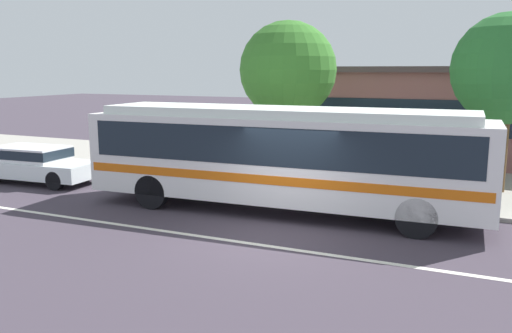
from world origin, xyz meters
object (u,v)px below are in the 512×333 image
Objects in this scene: sedan_behind_bus at (34,162)px; street_tree_mid_block at (508,69)px; pedestrian_waiting_near_sign at (484,169)px; pedestrian_walking_along_curb at (315,159)px; bus_stop_sign at (453,156)px; pedestrian_standing_by_tree at (274,157)px; street_tree_near_stop at (288,70)px; transit_bus at (282,152)px.

street_tree_mid_block is at bearing 16.82° from sedan_behind_bus.
pedestrian_waiting_near_sign is 5.18m from pedestrian_walking_along_curb.
bus_stop_sign is at bearing -114.01° from street_tree_mid_block.
pedestrian_standing_by_tree is at bearing 16.24° from sedan_behind_bus.
pedestrian_walking_along_curb is 0.96× the size of pedestrian_standing_by_tree.
pedestrian_walking_along_curb is at bearing -45.58° from street_tree_near_stop.
street_tree_mid_block is (7.23, 0.16, 0.02)m from street_tree_near_stop.
pedestrian_standing_by_tree is at bearing -175.13° from pedestrian_waiting_near_sign.
transit_bus is 5.36m from street_tree_near_stop.
street_tree_mid_block is at bearing 65.99° from bus_stop_sign.
street_tree_near_stop reaches higher than pedestrian_walking_along_curb.
transit_bus is at bearing -0.92° from sedan_behind_bus.
bus_stop_sign reaches higher than sedan_behind_bus.
sedan_behind_bus is (-9.57, 0.15, -0.99)m from transit_bus.
pedestrian_waiting_near_sign is at bearing -105.76° from street_tree_mid_block.
pedestrian_standing_by_tree is 0.30× the size of street_tree_near_stop.
street_tree_near_stop is 7.23m from street_tree_mid_block.
street_tree_near_stop reaches higher than sedan_behind_bus.
sedan_behind_bus is 16.23m from street_tree_mid_block.
bus_stop_sign reaches higher than pedestrian_walking_along_curb.
bus_stop_sign is (4.36, -1.08, 0.56)m from pedestrian_walking_along_curb.
street_tree_mid_block is (15.22, 4.60, 3.27)m from sedan_behind_bus.
transit_bus is 7.73m from street_tree_mid_block.
bus_stop_sign is (13.95, 1.74, 0.89)m from sedan_behind_bus.
pedestrian_walking_along_curb is 3.69m from street_tree_near_stop.
street_tree_near_stop is at bearing 155.57° from bus_stop_sign.
sedan_behind_bus is 9.70m from street_tree_near_stop.
street_tree_near_stop reaches higher than transit_bus.
sedan_behind_bus is at bearing -168.65° from pedestrian_waiting_near_sign.
pedestrian_walking_along_curb is 0.29× the size of street_tree_near_stop.
transit_bus is 6.70× the size of pedestrian_waiting_near_sign.
street_tree_mid_block reaches higher than pedestrian_standing_by_tree.
bus_stop_sign is at bearing 23.36° from transit_bus.
transit_bus is at bearing -90.26° from pedestrian_walking_along_curb.
pedestrian_waiting_near_sign is at bearing 11.35° from sedan_behind_bus.
pedestrian_walking_along_curb is 6.60m from street_tree_mid_block.
transit_bus is at bearing -156.64° from bus_stop_sign.
street_tree_mid_block is at bearing 74.24° from pedestrian_waiting_near_sign.
transit_bus is at bearing -63.32° from pedestrian_standing_by_tree.
pedestrian_standing_by_tree reaches higher than sedan_behind_bus.
pedestrian_standing_by_tree is at bearing -162.71° from pedestrian_walking_along_curb.
sedan_behind_bus is 2.74× the size of pedestrian_waiting_near_sign.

